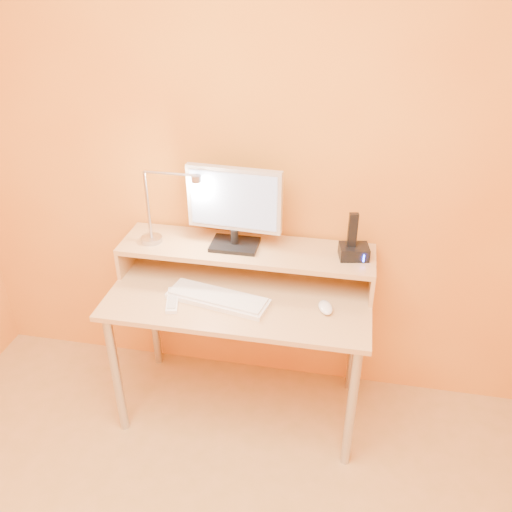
% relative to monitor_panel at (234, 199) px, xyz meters
% --- Properties ---
extents(wall_back, '(3.00, 0.04, 2.50)m').
position_rel_monitor_panel_xyz_m(wall_back, '(0.05, 0.16, 0.13)').
color(wall_back, gold).
rests_on(wall_back, floor).
extents(desk_leg_fl, '(0.04, 0.04, 0.69)m').
position_rel_monitor_panel_xyz_m(desk_leg_fl, '(-0.50, -0.41, -0.77)').
color(desk_leg_fl, '#B4B3BE').
rests_on(desk_leg_fl, floor).
extents(desk_leg_fr, '(0.04, 0.04, 0.69)m').
position_rel_monitor_panel_xyz_m(desk_leg_fr, '(0.60, -0.41, -0.77)').
color(desk_leg_fr, '#B4B3BE').
rests_on(desk_leg_fr, floor).
extents(desk_leg_bl, '(0.04, 0.04, 0.69)m').
position_rel_monitor_panel_xyz_m(desk_leg_bl, '(-0.50, 0.09, -0.77)').
color(desk_leg_bl, '#B4B3BE').
rests_on(desk_leg_bl, floor).
extents(desk_leg_br, '(0.04, 0.04, 0.69)m').
position_rel_monitor_panel_xyz_m(desk_leg_br, '(0.60, 0.09, -0.77)').
color(desk_leg_br, '#B4B3BE').
rests_on(desk_leg_br, floor).
extents(desk_lower, '(1.20, 0.60, 0.02)m').
position_rel_monitor_panel_xyz_m(desk_lower, '(0.05, -0.16, -0.41)').
color(desk_lower, tan).
rests_on(desk_lower, floor).
extents(shelf_riser_left, '(0.02, 0.30, 0.14)m').
position_rel_monitor_panel_xyz_m(shelf_riser_left, '(-0.54, -0.01, -0.33)').
color(shelf_riser_left, tan).
rests_on(shelf_riser_left, desk_lower).
extents(shelf_riser_right, '(0.02, 0.30, 0.14)m').
position_rel_monitor_panel_xyz_m(shelf_riser_right, '(0.65, -0.01, -0.33)').
color(shelf_riser_right, tan).
rests_on(shelf_riser_right, desk_lower).
extents(desk_shelf, '(1.20, 0.30, 0.02)m').
position_rel_monitor_panel_xyz_m(desk_shelf, '(0.05, -0.01, -0.25)').
color(desk_shelf, tan).
rests_on(desk_shelf, desk_lower).
extents(monitor_foot, '(0.22, 0.16, 0.02)m').
position_rel_monitor_panel_xyz_m(monitor_foot, '(-0.00, -0.01, -0.23)').
color(monitor_foot, black).
rests_on(monitor_foot, desk_shelf).
extents(monitor_neck, '(0.04, 0.04, 0.07)m').
position_rel_monitor_panel_xyz_m(monitor_neck, '(0.00, -0.01, -0.19)').
color(monitor_neck, black).
rests_on(monitor_neck, monitor_foot).
extents(monitor_panel, '(0.44, 0.06, 0.30)m').
position_rel_monitor_panel_xyz_m(monitor_panel, '(0.00, 0.00, 0.00)').
color(monitor_panel, silver).
rests_on(monitor_panel, monitor_neck).
extents(monitor_back, '(0.39, 0.04, 0.25)m').
position_rel_monitor_panel_xyz_m(monitor_back, '(0.00, 0.02, 0.00)').
color(monitor_back, black).
rests_on(monitor_back, monitor_panel).
extents(monitor_screen, '(0.40, 0.03, 0.26)m').
position_rel_monitor_panel_xyz_m(monitor_screen, '(0.00, -0.02, 0.00)').
color(monitor_screen, '#8BA3D4').
rests_on(monitor_screen, monitor_panel).
extents(lamp_base, '(0.10, 0.10, 0.02)m').
position_rel_monitor_panel_xyz_m(lamp_base, '(-0.40, -0.04, -0.23)').
color(lamp_base, '#B4B3BE').
rests_on(lamp_base, desk_shelf).
extents(lamp_post, '(0.01, 0.01, 0.33)m').
position_rel_monitor_panel_xyz_m(lamp_post, '(-0.40, -0.04, -0.05)').
color(lamp_post, '#B4B3BE').
rests_on(lamp_post, lamp_base).
extents(lamp_arm, '(0.24, 0.01, 0.01)m').
position_rel_monitor_panel_xyz_m(lamp_arm, '(-0.28, -0.04, 0.12)').
color(lamp_arm, '#B4B3BE').
rests_on(lamp_arm, lamp_post).
extents(lamp_head, '(0.04, 0.04, 0.03)m').
position_rel_monitor_panel_xyz_m(lamp_head, '(-0.16, -0.04, 0.10)').
color(lamp_head, '#B4B3BE').
rests_on(lamp_head, lamp_arm).
extents(lamp_bulb, '(0.03, 0.03, 0.00)m').
position_rel_monitor_panel_xyz_m(lamp_bulb, '(-0.16, -0.04, 0.09)').
color(lamp_bulb, '#FFEAC6').
rests_on(lamp_bulb, lamp_head).
extents(phone_dock, '(0.15, 0.12, 0.06)m').
position_rel_monitor_panel_xyz_m(phone_dock, '(0.55, -0.01, -0.21)').
color(phone_dock, black).
rests_on(phone_dock, desk_shelf).
extents(phone_handset, '(0.04, 0.03, 0.16)m').
position_rel_monitor_panel_xyz_m(phone_handset, '(0.54, -0.01, -0.10)').
color(phone_handset, black).
rests_on(phone_handset, phone_dock).
extents(phone_led, '(0.01, 0.00, 0.04)m').
position_rel_monitor_panel_xyz_m(phone_led, '(0.60, -0.06, -0.21)').
color(phone_led, '#3559FF').
rests_on(phone_led, phone_dock).
extents(keyboard, '(0.48, 0.24, 0.02)m').
position_rel_monitor_panel_xyz_m(keyboard, '(-0.03, -0.24, -0.39)').
color(keyboard, white).
rests_on(keyboard, desk_lower).
extents(mouse, '(0.09, 0.12, 0.04)m').
position_rel_monitor_panel_xyz_m(mouse, '(0.45, -0.22, -0.38)').
color(mouse, white).
rests_on(mouse, desk_lower).
extents(remote_control, '(0.10, 0.20, 0.02)m').
position_rel_monitor_panel_xyz_m(remote_control, '(-0.23, -0.28, -0.39)').
color(remote_control, white).
rests_on(remote_control, desk_lower).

